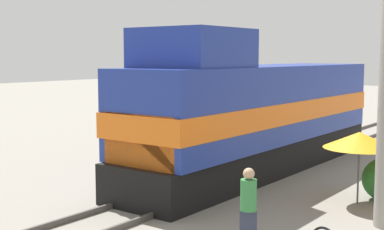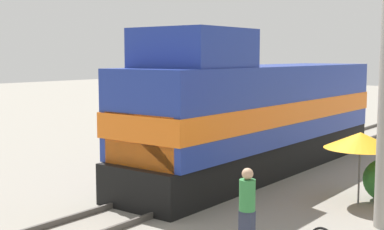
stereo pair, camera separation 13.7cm
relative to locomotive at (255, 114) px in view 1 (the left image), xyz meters
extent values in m
plane|color=gray|center=(0.00, -3.72, -2.02)|extent=(120.00, 120.00, 0.00)
cube|color=#4C4742|center=(-0.72, -3.72, -1.95)|extent=(0.08, 38.34, 0.15)
cube|color=#4C4742|center=(0.72, -3.72, -1.95)|extent=(0.08, 38.34, 0.15)
cube|color=black|center=(0.00, 0.40, -1.46)|extent=(2.63, 13.16, 1.13)
cube|color=navy|center=(0.00, 0.40, 0.39)|extent=(2.85, 12.64, 2.55)
cube|color=orange|center=(0.00, 0.40, 0.13)|extent=(2.89, 12.77, 0.70)
cube|color=orange|center=(0.00, -5.00, -0.19)|extent=(2.43, 1.84, 1.40)
cube|color=navy|center=(0.00, -3.55, 2.22)|extent=(2.68, 2.90, 1.12)
cylinder|color=#4C4C4C|center=(4.31, -1.76, -1.09)|extent=(0.05, 0.05, 1.87)
cone|color=orange|center=(4.31, -1.76, -0.26)|extent=(1.94, 1.94, 0.44)
sphere|color=#2D722D|center=(4.77, -1.02, -1.43)|extent=(1.18, 1.18, 1.18)
cube|color=#2D3347|center=(3.71, -6.58, -1.61)|extent=(0.30, 0.20, 0.83)
cylinder|color=#337F3F|center=(3.71, -6.58, -0.86)|extent=(0.34, 0.34, 0.66)
sphere|color=tan|center=(3.71, -6.58, -0.41)|extent=(0.24, 0.24, 0.24)
camera|label=1|loc=(9.27, -15.91, 2.01)|focal=50.00mm
camera|label=2|loc=(9.38, -15.83, 2.01)|focal=50.00mm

